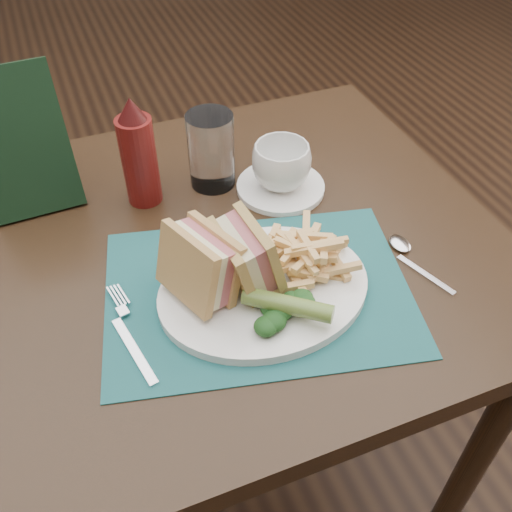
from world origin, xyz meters
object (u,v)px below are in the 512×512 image
(sandwich_half_a, at_px, (187,272))
(drinking_glass, at_px, (211,150))
(saucer, at_px, (281,187))
(sandwich_half_b, at_px, (232,259))
(coffee_cup, at_px, (281,166))
(plate, at_px, (264,289))
(placemat, at_px, (258,291))
(ketchup_bottle, at_px, (138,152))
(table_main, at_px, (220,381))
(check_presenter, at_px, (21,144))

(sandwich_half_a, relative_size, drinking_glass, 0.81)
(saucer, relative_size, drinking_glass, 1.15)
(sandwich_half_b, distance_m, coffee_cup, 0.25)
(drinking_glass, bearing_deg, plate, -93.44)
(sandwich_half_a, distance_m, sandwich_half_b, 0.06)
(placemat, xyz_separation_m, ketchup_bottle, (-0.10, 0.27, 0.09))
(placemat, distance_m, sandwich_half_a, 0.12)
(placemat, xyz_separation_m, saucer, (0.12, 0.21, 0.00))
(table_main, distance_m, sandwich_half_a, 0.46)
(drinking_glass, distance_m, check_presenter, 0.30)
(placemat, height_order, ketchup_bottle, ketchup_bottle)
(coffee_cup, distance_m, ketchup_bottle, 0.23)
(sandwich_half_a, bearing_deg, check_presenter, 95.93)
(table_main, bearing_deg, plate, -73.02)
(sandwich_half_a, bearing_deg, ketchup_bottle, 68.22)
(table_main, bearing_deg, saucer, 28.52)
(sandwich_half_a, bearing_deg, coffee_cup, 20.34)
(sandwich_half_b, bearing_deg, plate, -27.73)
(sandwich_half_b, xyz_separation_m, check_presenter, (-0.23, 0.31, 0.05))
(check_presenter, bearing_deg, ketchup_bottle, -21.80)
(sandwich_half_b, bearing_deg, drinking_glass, 72.90)
(sandwich_half_a, relative_size, coffee_cup, 1.07)
(table_main, distance_m, ketchup_bottle, 0.49)
(table_main, height_order, drinking_glass, drinking_glass)
(drinking_glass, distance_m, ketchup_bottle, 0.12)
(placemat, xyz_separation_m, coffee_cup, (0.12, 0.21, 0.05))
(check_presenter, bearing_deg, saucer, -19.69)
(saucer, height_order, drinking_glass, drinking_glass)
(coffee_cup, height_order, check_presenter, check_presenter)
(coffee_cup, bearing_deg, sandwich_half_a, -137.71)
(saucer, distance_m, ketchup_bottle, 0.25)
(table_main, relative_size, placemat, 2.11)
(coffee_cup, xyz_separation_m, ketchup_bottle, (-0.22, 0.06, 0.04))
(table_main, bearing_deg, sandwich_half_a, -118.91)
(check_presenter, bearing_deg, drinking_glass, -13.77)
(table_main, distance_m, sandwich_half_b, 0.46)
(plate, xyz_separation_m, sandwich_half_b, (-0.04, 0.02, 0.06))
(check_presenter, bearing_deg, sandwich_half_a, -65.03)
(coffee_cup, height_order, drinking_glass, drinking_glass)
(table_main, height_order, placemat, placemat)
(table_main, xyz_separation_m, ketchup_bottle, (-0.06, 0.14, 0.47))
(sandwich_half_a, distance_m, saucer, 0.30)
(table_main, relative_size, check_presenter, 3.86)
(ketchup_bottle, bearing_deg, placemat, -69.88)
(sandwich_half_a, xyz_separation_m, check_presenter, (-0.17, 0.32, 0.04))
(drinking_glass, bearing_deg, ketchup_bottle, -179.01)
(sandwich_half_b, relative_size, check_presenter, 0.43)
(table_main, relative_size, drinking_glass, 6.92)
(table_main, height_order, sandwich_half_b, sandwich_half_b)
(saucer, xyz_separation_m, ketchup_bottle, (-0.22, 0.06, 0.09))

